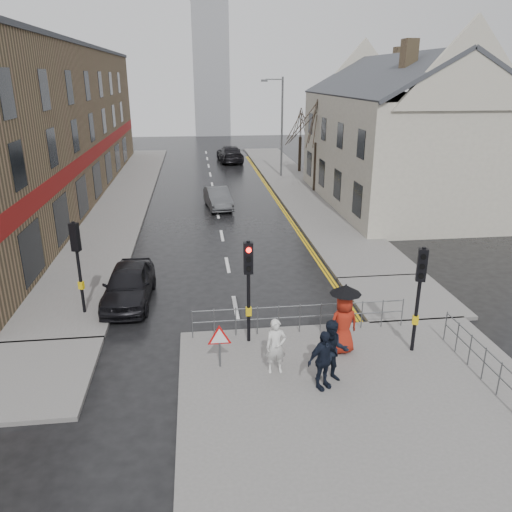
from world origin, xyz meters
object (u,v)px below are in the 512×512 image
object	(u,v)px
pedestrian_b	(332,351)
pedestrian_with_umbrella	(344,317)
car_mid	(218,198)
car_parked	(129,284)
pedestrian_a	(276,346)
pedestrian_d	(323,360)

from	to	relation	value
pedestrian_b	pedestrian_with_umbrella	distance (m)	1.67
pedestrian_b	car_mid	world-z (taller)	pedestrian_b
pedestrian_b	car_mid	xyz separation A→B (m)	(-2.15, 20.40, -0.39)
pedestrian_b	car_parked	bearing A→B (deg)	141.00
pedestrian_with_umbrella	car_mid	world-z (taller)	pedestrian_with_umbrella
pedestrian_b	car_parked	xyz separation A→B (m)	(-6.26, 6.29, -0.33)
pedestrian_a	pedestrian_b	distance (m)	1.61
pedestrian_b	pedestrian_d	bearing A→B (deg)	-132.20
car_parked	car_mid	size ratio (longest dim) A/B	1.06
car_mid	car_parked	bearing A→B (deg)	-113.02
pedestrian_b	car_mid	distance (m)	20.52
pedestrian_a	pedestrian_with_umbrella	distance (m)	2.41
pedestrian_b	pedestrian_d	xyz separation A→B (m)	(-0.34, -0.30, -0.06)
pedestrian_with_umbrella	car_parked	distance (m)	8.52
pedestrian_b	car_mid	bearing A→B (deg)	102.18
car_parked	pedestrian_with_umbrella	bearing A→B (deg)	-32.27
pedestrian_with_umbrella	pedestrian_d	xyz separation A→B (m)	(-1.08, -1.78, -0.32)
pedestrian_a	car_parked	bearing A→B (deg)	128.87
pedestrian_with_umbrella	car_mid	bearing A→B (deg)	98.70
pedestrian_b	car_mid	size ratio (longest dim) A/B	0.45
pedestrian_d	car_parked	world-z (taller)	pedestrian_d
car_mid	pedestrian_a	bearing A→B (deg)	-94.84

